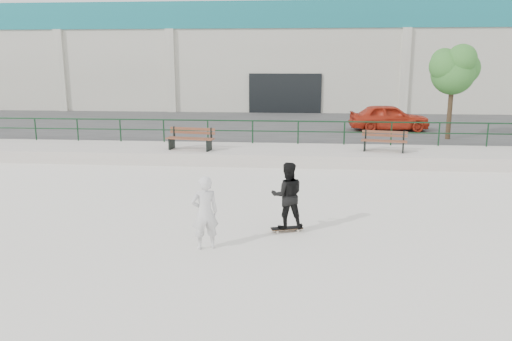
# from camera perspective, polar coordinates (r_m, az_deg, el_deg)

# --- Properties ---
(ground) EXTENTS (120.00, 120.00, 0.00)m
(ground) POSITION_cam_1_polar(r_m,az_deg,el_deg) (11.71, -0.54, -8.02)
(ground) COLOR silver
(ground) RESTS_ON ground
(ledge) EXTENTS (30.00, 3.00, 0.50)m
(ledge) POSITION_cam_1_polar(r_m,az_deg,el_deg) (20.80, 2.02, 1.83)
(ledge) COLOR beige
(ledge) RESTS_ON ground
(parking_strip) EXTENTS (60.00, 14.00, 0.50)m
(parking_strip) POSITION_cam_1_polar(r_m,az_deg,el_deg) (29.19, 2.93, 4.92)
(parking_strip) COLOR #363636
(parking_strip) RESTS_ON ground
(railing) EXTENTS (28.00, 0.06, 1.03)m
(railing) POSITION_cam_1_polar(r_m,az_deg,el_deg) (21.93, 2.22, 5.01)
(railing) COLOR #13361D
(railing) RESTS_ON ledge
(commercial_building) EXTENTS (44.20, 16.33, 8.00)m
(commercial_building) POSITION_cam_1_polar(r_m,az_deg,el_deg) (42.92, 3.74, 13.13)
(commercial_building) COLOR beige
(commercial_building) RESTS_ON ground
(bench_left) EXTENTS (2.03, 0.88, 0.91)m
(bench_left) POSITION_cam_1_polar(r_m,az_deg,el_deg) (20.65, -7.47, 3.62)
(bench_left) COLOR brown
(bench_left) RESTS_ON ledge
(bench_right) EXTENTS (1.86, 0.85, 0.83)m
(bench_right) POSITION_cam_1_polar(r_m,az_deg,el_deg) (20.76, 14.43, 3.27)
(bench_right) COLOR brown
(bench_right) RESTS_ON ledge
(tree) EXTENTS (2.42, 2.15, 4.31)m
(tree) POSITION_cam_1_polar(r_m,az_deg,el_deg) (24.75, 21.68, 10.78)
(tree) COLOR #493724
(tree) RESTS_ON parking_strip
(red_car) EXTENTS (4.17, 1.96, 1.38)m
(red_car) POSITION_cam_1_polar(r_m,az_deg,el_deg) (27.00, 14.95, 5.90)
(red_car) COLOR red
(red_car) RESTS_ON parking_strip
(skateboard) EXTENTS (0.80, 0.41, 0.09)m
(skateboard) POSITION_cam_1_polar(r_m,az_deg,el_deg) (12.32, 3.55, -6.62)
(skateboard) COLOR black
(skateboard) RESTS_ON ground
(standing_skater) EXTENTS (0.88, 0.73, 1.63)m
(standing_skater) POSITION_cam_1_polar(r_m,az_deg,el_deg) (12.07, 3.60, -2.85)
(standing_skater) COLOR black
(standing_skater) RESTS_ON skateboard
(seated_skater) EXTENTS (0.71, 0.60, 1.66)m
(seated_skater) POSITION_cam_1_polar(r_m,az_deg,el_deg) (11.04, -5.87, -4.82)
(seated_skater) COLOR silver
(seated_skater) RESTS_ON ground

